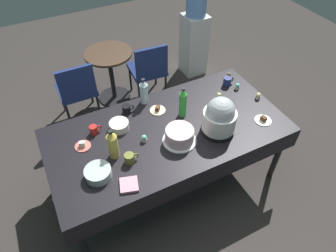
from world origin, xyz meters
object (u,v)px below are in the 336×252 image
object	(u,v)px
frosted_layer_cake	(180,136)
dessert_plate_white	(263,120)
cupcake_mint	(144,138)
round_cafe_table	(110,67)
dessert_plate_cream	(158,110)
soda_bottle_water	(144,92)
soda_bottle_lime_soda	(183,103)
coffee_mug_navy	(227,81)
cupcake_lemon	(237,86)
cupcake_vanilla	(229,75)
maroon_chair_right	(149,68)
coffee_mug_red	(94,130)
dessert_plate_coral	(83,145)
soda_bottle_ginger_ale	(113,145)
maroon_chair_left	(77,88)
slow_cooker	(220,117)
glass_salad_bowl	(98,173)
cupcake_berry	(258,96)
ceramic_snack_bowl	(119,125)
potluck_table	(168,134)
coffee_mug_olive	(130,158)
cupcake_rose	(219,96)
coffee_mug_black	(127,109)
water_cooler	(194,36)

from	to	relation	value
frosted_layer_cake	dessert_plate_white	xyz separation A→B (m)	(0.83, -0.13, -0.06)
cupcake_mint	round_cafe_table	xyz separation A→B (m)	(0.20, 1.59, -0.28)
dessert_plate_cream	soda_bottle_water	distance (m)	0.22
soda_bottle_lime_soda	coffee_mug_navy	bearing A→B (deg)	16.96
soda_bottle_water	cupcake_lemon	bearing A→B (deg)	-14.22
cupcake_vanilla	maroon_chair_right	bearing A→B (deg)	121.48
cupcake_lemon	round_cafe_table	bearing A→B (deg)	125.87
cupcake_mint	coffee_mug_red	distance (m)	0.47
dessert_plate_coral	soda_bottle_ginger_ale	distance (m)	0.33
dessert_plate_coral	coffee_mug_navy	bearing A→B (deg)	5.78
cupcake_vanilla	maroon_chair_left	size ratio (longest dim) A/B	0.08
slow_cooker	glass_salad_bowl	size ratio (longest dim) A/B	1.72
cupcake_berry	coffee_mug_navy	bearing A→B (deg)	114.65
cupcake_lemon	maroon_chair_right	bearing A→B (deg)	115.28
ceramic_snack_bowl	maroon_chair_right	distance (m)	1.40
coffee_mug_red	coffee_mug_navy	size ratio (longest dim) A/B	0.90
round_cafe_table	cupcake_vanilla	bearing A→B (deg)	-48.65
soda_bottle_water	round_cafe_table	world-z (taller)	soda_bottle_water
glass_salad_bowl	maroon_chair_left	distance (m)	1.59
potluck_table	coffee_mug_olive	bearing A→B (deg)	-157.21
glass_salad_bowl	cupcake_berry	distance (m)	1.76
cupcake_berry	soda_bottle_water	size ratio (longest dim) A/B	0.24
dessert_plate_white	dessert_plate_coral	size ratio (longest dim) A/B	1.13
ceramic_snack_bowl	cupcake_lemon	bearing A→B (deg)	-0.18
dessert_plate_white	cupcake_rose	world-z (taller)	cupcake_rose
glass_salad_bowl	coffee_mug_navy	size ratio (longest dim) A/B	1.74
dessert_plate_coral	soda_bottle_ginger_ale	bearing A→B (deg)	-45.94
dessert_plate_white	cupcake_mint	size ratio (longest dim) A/B	2.35
coffee_mug_black	maroon_chair_right	bearing A→B (deg)	55.88
dessert_plate_white	dessert_plate_coral	world-z (taller)	dessert_plate_coral
cupcake_vanilla	potluck_table	bearing A→B (deg)	-156.55
cupcake_rose	soda_bottle_lime_soda	world-z (taller)	soda_bottle_lime_soda
glass_salad_bowl	coffee_mug_olive	size ratio (longest dim) A/B	1.74
glass_salad_bowl	ceramic_snack_bowl	distance (m)	0.54
soda_bottle_ginger_ale	maroon_chair_right	xyz separation A→B (m)	(0.93, 1.41, -0.40)
water_cooler	dessert_plate_coral	bearing A→B (deg)	-143.46
dessert_plate_cream	round_cafe_table	size ratio (longest dim) A/B	0.22
cupcake_lemon	glass_salad_bowl	bearing A→B (deg)	-165.60
cupcake_mint	soda_bottle_ginger_ale	distance (m)	0.31
potluck_table	coffee_mug_navy	bearing A→B (deg)	20.11
cupcake_lemon	coffee_mug_red	bearing A→B (deg)	178.04
dessert_plate_white	cupcake_vanilla	xyz separation A→B (m)	(0.10, 0.72, 0.02)
slow_cooker	cupcake_rose	distance (m)	0.49
cupcake_vanilla	soda_bottle_water	bearing A→B (deg)	177.64
dessert_plate_white	maroon_chair_right	bearing A→B (deg)	105.74
cupcake_vanilla	maroon_chair_left	bearing A→B (deg)	148.57
glass_salad_bowl	dessert_plate_cream	size ratio (longest dim) A/B	1.38
cupcake_berry	round_cafe_table	world-z (taller)	cupcake_berry
coffee_mug_red	coffee_mug_olive	size ratio (longest dim) A/B	0.90
potluck_table	soda_bottle_water	distance (m)	0.50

